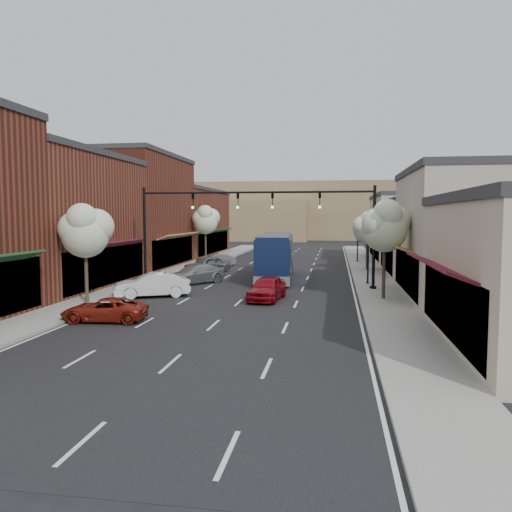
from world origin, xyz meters
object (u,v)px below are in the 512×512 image
at_px(parked_car_a, 104,310).
at_px(parked_car_c, 195,274).
at_px(tree_left_far, 206,219).
at_px(lamp_post_near, 368,244).
at_px(parked_car_b, 152,285).
at_px(red_hatchback, 267,288).
at_px(signal_mast_left, 177,221).
at_px(tree_left_near, 85,230).
at_px(parked_car_d, 207,264).
at_px(signal_mast_right, 338,221).
at_px(lamp_post_far, 358,235).
at_px(parked_car_e, 216,260).
at_px(tree_right_near, 386,225).
at_px(tree_right_far, 368,227).
at_px(coach_bus, 276,256).

xyz_separation_m(parked_car_a, parked_car_c, (0.54, 13.45, 0.14)).
height_order(tree_left_far, lamp_post_near, tree_left_far).
bearing_deg(parked_car_b, red_hatchback, 65.08).
relative_size(lamp_post_near, parked_car_b, 0.97).
height_order(signal_mast_left, tree_left_near, signal_mast_left).
relative_size(red_hatchback, parked_car_b, 0.92).
xyz_separation_m(parked_car_c, parked_car_d, (-0.90, 7.13, 0.02)).
height_order(signal_mast_right, tree_left_far, signal_mast_right).
distance_m(parked_car_a, parked_car_d, 20.59).
relative_size(lamp_post_far, parked_car_e, 1.15).
relative_size(lamp_post_near, parked_car_d, 1.05).
distance_m(tree_right_near, parked_car_b, 14.50).
distance_m(tree_right_far, parked_car_d, 14.78).
distance_m(tree_left_far, parked_car_e, 5.97).
distance_m(tree_left_near, coach_bus, 16.32).
height_order(tree_left_far, parked_car_b, tree_left_far).
relative_size(lamp_post_near, parked_car_e, 1.15).
bearing_deg(parked_car_e, signal_mast_left, -28.66).
relative_size(lamp_post_near, lamp_post_far, 1.00).
distance_m(signal_mast_right, parked_car_b, 12.88).
relative_size(parked_car_b, parked_car_d, 1.08).
bearing_deg(red_hatchback, tree_left_near, -155.30).
xyz_separation_m(lamp_post_near, parked_car_e, (-14.00, 11.48, -2.37)).
bearing_deg(red_hatchback, parked_car_d, 124.65).
bearing_deg(tree_right_near, lamp_post_far, 91.30).
height_order(tree_left_far, parked_car_e, tree_left_far).
bearing_deg(parked_car_e, parked_car_b, -29.37).
height_order(signal_mast_right, parked_car_c, signal_mast_right).
height_order(tree_left_far, red_hatchback, tree_left_far).
xyz_separation_m(signal_mast_right, coach_bus, (-4.82, 5.31, -2.79)).
height_order(tree_right_near, coach_bus, tree_right_near).
bearing_deg(parked_car_b, parked_car_c, 147.15).
height_order(lamp_post_far, parked_car_b, lamp_post_far).
distance_m(parked_car_a, parked_car_c, 13.46).
relative_size(red_hatchback, parked_car_a, 1.06).
bearing_deg(tree_right_near, signal_mast_right, 123.91).
relative_size(tree_left_near, lamp_post_near, 1.28).
distance_m(signal_mast_right, red_hatchback, 7.47).
bearing_deg(parked_car_a, parked_car_b, 177.48).
xyz_separation_m(tree_left_far, parked_car_d, (2.57, -9.34, -3.88)).
relative_size(tree_right_near, parked_car_c, 1.23).
xyz_separation_m(lamp_post_far, parked_car_b, (-13.45, -24.87, -2.25)).
bearing_deg(tree_left_far, parked_car_a, -84.39).
relative_size(tree_left_near, parked_car_e, 1.47).
xyz_separation_m(signal_mast_left, red_hatchback, (7.12, -4.87, -3.90)).
bearing_deg(signal_mast_right, parked_car_d, 142.70).
bearing_deg(tree_right_far, red_hatchback, -112.16).
height_order(tree_right_near, tree_left_near, tree_right_near).
distance_m(tree_right_far, parked_car_e, 15.07).
distance_m(tree_left_near, tree_left_far, 26.00).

